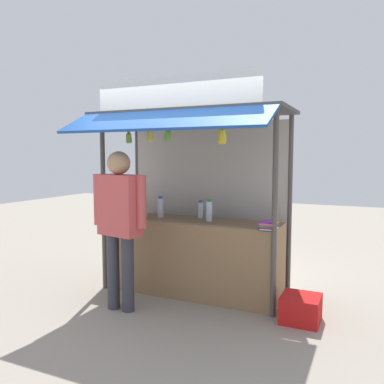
{
  "coord_description": "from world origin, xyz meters",
  "views": [
    {
      "loc": [
        2.03,
        -4.4,
        1.71
      ],
      "look_at": [
        0.0,
        0.0,
        1.27
      ],
      "focal_mm": 37.07,
      "sensor_mm": 36.0,
      "label": 1
    }
  ],
  "objects_px": {
    "water_bottle_center": "(144,206)",
    "banana_bunch_inner_left": "(129,138)",
    "water_bottle_far_left": "(130,204)",
    "banana_bunch_inner_right": "(150,136)",
    "water_bottle_left": "(201,210)",
    "plastic_crate": "(301,309)",
    "water_bottle_rear_center": "(160,207)",
    "banana_bunch_leftmost": "(168,135)",
    "magazine_stack_far_right": "(133,215)",
    "vendor_person": "(120,216)",
    "magazine_stack_back_right": "(269,226)",
    "water_bottle_back_left": "(133,205)",
    "water_bottle_front_right": "(209,211)",
    "banana_bunch_rightmost": "(222,136)"
  },
  "relations": [
    {
      "from": "magazine_stack_back_right",
      "to": "banana_bunch_inner_right",
      "type": "xyz_separation_m",
      "value": [
        -1.36,
        -0.2,
        0.98
      ]
    },
    {
      "from": "water_bottle_far_left",
      "to": "banana_bunch_inner_right",
      "type": "distance_m",
      "value": 1.16
    },
    {
      "from": "water_bottle_rear_center",
      "to": "banana_bunch_rightmost",
      "type": "relative_size",
      "value": 1.01
    },
    {
      "from": "banana_bunch_rightmost",
      "to": "water_bottle_front_right",
      "type": "bearing_deg",
      "value": 126.01
    },
    {
      "from": "water_bottle_center",
      "to": "banana_bunch_rightmost",
      "type": "height_order",
      "value": "banana_bunch_rightmost"
    },
    {
      "from": "magazine_stack_back_right",
      "to": "banana_bunch_inner_right",
      "type": "bearing_deg",
      "value": -171.8
    },
    {
      "from": "water_bottle_left",
      "to": "magazine_stack_back_right",
      "type": "bearing_deg",
      "value": -23.66
    },
    {
      "from": "magazine_stack_back_right",
      "to": "water_bottle_back_left",
      "type": "bearing_deg",
      "value": 167.73
    },
    {
      "from": "water_bottle_center",
      "to": "banana_bunch_leftmost",
      "type": "height_order",
      "value": "banana_bunch_leftmost"
    },
    {
      "from": "water_bottle_far_left",
      "to": "water_bottle_rear_center",
      "type": "relative_size",
      "value": 1.11
    },
    {
      "from": "water_bottle_center",
      "to": "banana_bunch_inner_left",
      "type": "distance_m",
      "value": 1.0
    },
    {
      "from": "water_bottle_left",
      "to": "banana_bunch_leftmost",
      "type": "bearing_deg",
      "value": -101.96
    },
    {
      "from": "magazine_stack_back_right",
      "to": "banana_bunch_leftmost",
      "type": "height_order",
      "value": "banana_bunch_leftmost"
    },
    {
      "from": "water_bottle_left",
      "to": "water_bottle_rear_center",
      "type": "relative_size",
      "value": 0.82
    },
    {
      "from": "water_bottle_rear_center",
      "to": "water_bottle_center",
      "type": "height_order",
      "value": "water_bottle_center"
    },
    {
      "from": "water_bottle_left",
      "to": "magazine_stack_far_right",
      "type": "bearing_deg",
      "value": -150.69
    },
    {
      "from": "magazine_stack_far_right",
      "to": "banana_bunch_inner_right",
      "type": "distance_m",
      "value": 1.07
    },
    {
      "from": "water_bottle_left",
      "to": "plastic_crate",
      "type": "distance_m",
      "value": 1.72
    },
    {
      "from": "banana_bunch_inner_right",
      "to": "banana_bunch_leftmost",
      "type": "xyz_separation_m",
      "value": [
        0.23,
        0.0,
        -0.0
      ]
    },
    {
      "from": "water_bottle_left",
      "to": "banana_bunch_inner_left",
      "type": "distance_m",
      "value": 1.28
    },
    {
      "from": "water_bottle_back_left",
      "to": "water_bottle_front_right",
      "type": "xyz_separation_m",
      "value": [
        1.23,
        -0.19,
        0.02
      ]
    },
    {
      "from": "vendor_person",
      "to": "plastic_crate",
      "type": "xyz_separation_m",
      "value": [
        1.88,
        0.51,
        -0.92
      ]
    },
    {
      "from": "water_bottle_far_left",
      "to": "plastic_crate",
      "type": "relative_size",
      "value": 0.79
    },
    {
      "from": "water_bottle_center",
      "to": "water_bottle_back_left",
      "type": "height_order",
      "value": "water_bottle_center"
    },
    {
      "from": "water_bottle_far_left",
      "to": "plastic_crate",
      "type": "bearing_deg",
      "value": -9.21
    },
    {
      "from": "water_bottle_far_left",
      "to": "plastic_crate",
      "type": "distance_m",
      "value": 2.54
    },
    {
      "from": "water_bottle_back_left",
      "to": "banana_bunch_inner_left",
      "type": "relative_size",
      "value": 0.94
    },
    {
      "from": "water_bottle_front_right",
      "to": "water_bottle_far_left",
      "type": "bearing_deg",
      "value": 179.03
    },
    {
      "from": "banana_bunch_inner_left",
      "to": "banana_bunch_leftmost",
      "type": "relative_size",
      "value": 1.09
    },
    {
      "from": "water_bottle_far_left",
      "to": "banana_bunch_rightmost",
      "type": "bearing_deg",
      "value": -17.45
    },
    {
      "from": "banana_bunch_leftmost",
      "to": "banana_bunch_inner_left",
      "type": "bearing_deg",
      "value": 179.96
    },
    {
      "from": "water_bottle_left",
      "to": "magazine_stack_back_right",
      "type": "distance_m",
      "value": 1.08
    },
    {
      "from": "water_bottle_center",
      "to": "plastic_crate",
      "type": "relative_size",
      "value": 0.74
    },
    {
      "from": "banana_bunch_rightmost",
      "to": "plastic_crate",
      "type": "relative_size",
      "value": 0.71
    },
    {
      "from": "water_bottle_far_left",
      "to": "water_bottle_center",
      "type": "bearing_deg",
      "value": 4.51
    },
    {
      "from": "water_bottle_far_left",
      "to": "water_bottle_back_left",
      "type": "xyz_separation_m",
      "value": [
        -0.06,
        0.17,
        -0.03
      ]
    },
    {
      "from": "water_bottle_front_right",
      "to": "magazine_stack_far_right",
      "type": "relative_size",
      "value": 0.99
    },
    {
      "from": "banana_bunch_inner_left",
      "to": "banana_bunch_leftmost",
      "type": "bearing_deg",
      "value": -0.04
    },
    {
      "from": "banana_bunch_inner_right",
      "to": "banana_bunch_inner_left",
      "type": "relative_size",
      "value": 0.92
    },
    {
      "from": "water_bottle_rear_center",
      "to": "water_bottle_center",
      "type": "xyz_separation_m",
      "value": [
        -0.27,
        0.04,
        0.0
      ]
    },
    {
      "from": "magazine_stack_far_right",
      "to": "vendor_person",
      "type": "height_order",
      "value": "vendor_person"
    },
    {
      "from": "water_bottle_far_left",
      "to": "water_bottle_front_right",
      "type": "relative_size",
      "value": 1.14
    },
    {
      "from": "water_bottle_back_left",
      "to": "banana_bunch_rightmost",
      "type": "height_order",
      "value": "banana_bunch_rightmost"
    },
    {
      "from": "plastic_crate",
      "to": "water_bottle_far_left",
      "type": "bearing_deg",
      "value": 170.79
    },
    {
      "from": "plastic_crate",
      "to": "magazine_stack_back_right",
      "type": "bearing_deg",
      "value": 164.24
    },
    {
      "from": "water_bottle_rear_center",
      "to": "banana_bunch_inner_right",
      "type": "bearing_deg",
      "value": -75.03
    },
    {
      "from": "water_bottle_center",
      "to": "banana_bunch_inner_left",
      "type": "bearing_deg",
      "value": -78.48
    },
    {
      "from": "water_bottle_left",
      "to": "water_bottle_far_left",
      "type": "relative_size",
      "value": 0.73
    },
    {
      "from": "water_bottle_front_right",
      "to": "banana_bunch_inner_left",
      "type": "height_order",
      "value": "banana_bunch_inner_left"
    },
    {
      "from": "water_bottle_center",
      "to": "banana_bunch_inner_right",
      "type": "relative_size",
      "value": 1.22
    }
  ]
}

